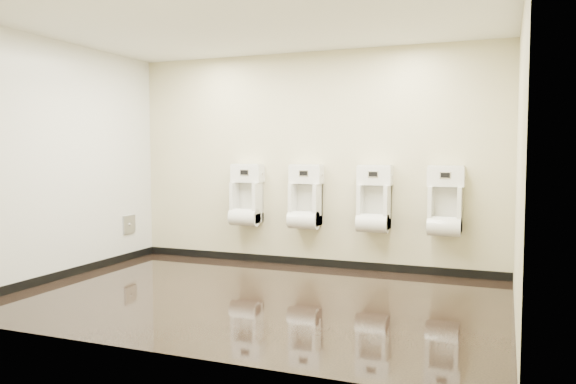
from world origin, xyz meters
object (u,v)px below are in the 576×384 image
urinal_0 (246,200)px  urinal_3 (445,206)px  access_panel (129,224)px  urinal_1 (305,202)px  urinal_2 (374,204)px

urinal_0 → urinal_3: size_ratio=1.00×
access_panel → urinal_1: urinal_1 is taller
urinal_1 → urinal_2: same height
access_panel → urinal_3: size_ratio=0.31×
urinal_1 → urinal_3: bearing=0.0°
urinal_2 → urinal_1: bearing=180.0°
access_panel → urinal_0: urinal_0 is taller
urinal_0 → urinal_2: bearing=0.0°
urinal_3 → urinal_0: bearing=180.0°
urinal_2 → urinal_3: size_ratio=1.00×
urinal_0 → urinal_1: size_ratio=1.00×
urinal_1 → urinal_0: bearing=180.0°
urinal_2 → urinal_3: same height
urinal_0 → urinal_2: size_ratio=1.00×
urinal_0 → urinal_1: bearing=0.0°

